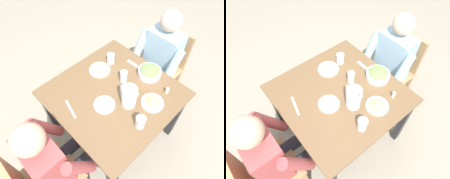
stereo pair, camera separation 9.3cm
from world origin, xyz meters
The scene contains 16 objects.
ground_plane centered at (0.00, 0.00, 0.00)m, with size 8.00×8.00×0.00m, color #9E937F.
dining_table centered at (0.00, 0.00, 0.63)m, with size 0.98×0.98×0.74m.
chair_near centered at (0.02, -0.83, 0.49)m, with size 0.40×0.40×0.87m.
diner_near centered at (0.02, -0.63, 0.64)m, with size 0.48×0.53×1.17m.
diner_far centered at (-0.08, 0.63, 0.64)m, with size 0.48×0.53×1.17m.
water_pitcher centered at (-0.16, -0.01, 0.83)m, with size 0.16×0.12×0.19m.
salad_bowl centered at (-0.08, -0.37, 0.78)m, with size 0.21×0.21×0.09m.
plate_yoghurt centered at (-0.04, 0.14, 0.75)m, with size 0.17×0.17×0.05m.
plate_beans centered at (0.27, -0.09, 0.76)m, with size 0.19×0.19×0.06m.
plate_fries centered at (-0.29, -0.14, 0.76)m, with size 0.18×0.18×0.05m.
water_glass_near_left centered at (0.27, -0.23, 0.79)m, with size 0.07×0.07×0.09m, color silver.
water_glass_far_left centered at (0.03, -0.15, 0.79)m, with size 0.06×0.06×0.11m, color silver.
water_glass_center centered at (-0.35, 0.08, 0.79)m, with size 0.07×0.07×0.11m, color silver.
salt_shaker centered at (-0.31, -0.31, 0.77)m, with size 0.03×0.03×0.05m.
fork_near centered at (0.09, -0.36, 0.74)m, with size 0.17×0.03×0.01m, color silver.
knife_near centered at (0.12, 0.36, 0.74)m, with size 0.18×0.02×0.01m, color silver.
Camera 1 is at (-0.69, 0.70, 2.07)m, focal length 31.77 mm.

